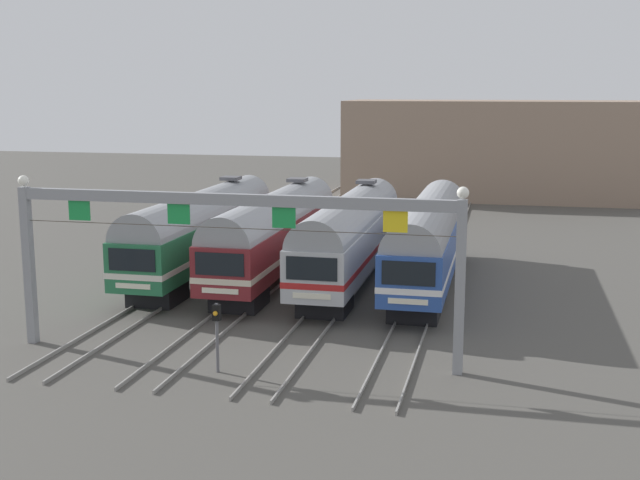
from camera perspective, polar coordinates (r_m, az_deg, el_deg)
ground_plane at (r=45.72m, az=-0.54°, el=-2.79°), size 160.00×160.00×0.00m
track_bed at (r=62.05m, az=3.08°, el=0.79°), size 14.13×70.00×0.15m
commuter_train_green at (r=47.01m, az=-8.05°, el=0.82°), size 2.88×18.06×5.05m
commuter_train_maroon at (r=45.70m, az=-3.11°, el=0.63°), size 2.88×18.06×5.05m
commuter_train_stainless at (r=44.75m, az=2.08°, el=0.43°), size 2.88×18.06×5.05m
commuter_train_blue at (r=44.17m, az=7.45°, el=0.21°), size 2.88×18.06×4.77m
catenary_gantry at (r=31.97m, az=-6.12°, el=0.78°), size 17.87×0.44×6.97m
yard_signal_mast at (r=31.04m, az=-7.08°, el=-5.73°), size 0.28×0.35×2.64m
maintenance_building at (r=81.30m, az=11.68°, el=6.08°), size 27.39×10.00×9.19m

